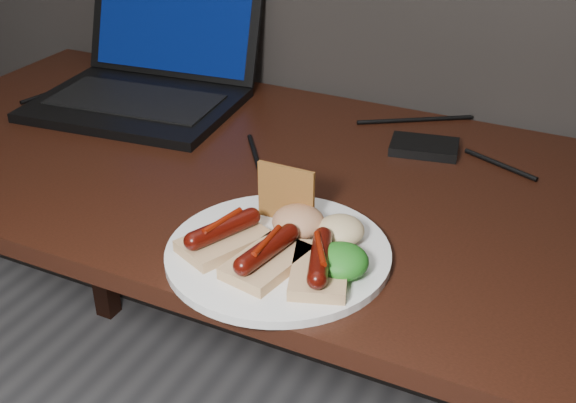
% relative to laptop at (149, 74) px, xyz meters
% --- Properties ---
extents(desk, '(1.40, 0.70, 0.75)m').
position_rel_laptop_xyz_m(desk, '(0.33, -0.18, -0.14)').
color(desk, black).
rests_on(desk, ground).
extents(laptop, '(0.42, 0.41, 0.25)m').
position_rel_laptop_xyz_m(laptop, '(0.00, 0.00, 0.00)').
color(laptop, black).
rests_on(laptop, desk).
extents(hard_drive, '(0.13, 0.10, 0.02)m').
position_rel_laptop_xyz_m(hard_drive, '(0.57, 0.00, -0.04)').
color(hard_drive, black).
rests_on(hard_drive, desk).
extents(desk_cables, '(0.98, 0.41, 0.01)m').
position_rel_laptop_xyz_m(desk_cables, '(0.31, -0.02, -0.05)').
color(desk_cables, black).
rests_on(desk_cables, desk).
extents(plate, '(0.30, 0.30, 0.01)m').
position_rel_laptop_xyz_m(plate, '(0.49, -0.40, -0.04)').
color(plate, white).
rests_on(plate, desk).
extents(bread_sausage_left, '(0.11, 0.13, 0.04)m').
position_rel_laptop_xyz_m(bread_sausage_left, '(0.42, -0.42, -0.02)').
color(bread_sausage_left, '#DEB082').
rests_on(bread_sausage_left, plate).
extents(bread_sausage_center, '(0.09, 0.13, 0.04)m').
position_rel_laptop_xyz_m(bread_sausage_center, '(0.49, -0.44, -0.02)').
color(bread_sausage_center, '#DEB082').
rests_on(bread_sausage_center, plate).
extents(bread_sausage_right, '(0.10, 0.13, 0.04)m').
position_rel_laptop_xyz_m(bread_sausage_right, '(0.56, -0.43, -0.02)').
color(bread_sausage_right, '#DEB082').
rests_on(bread_sausage_right, plate).
extents(crispbread, '(0.09, 0.01, 0.08)m').
position_rel_laptop_xyz_m(crispbread, '(0.46, -0.33, 0.00)').
color(crispbread, '#AE682F').
rests_on(crispbread, plate).
extents(salad_greens, '(0.07, 0.07, 0.04)m').
position_rel_laptop_xyz_m(salad_greens, '(0.58, -0.41, -0.02)').
color(salad_greens, '#155611').
rests_on(salad_greens, plate).
extents(salsa_mound, '(0.07, 0.07, 0.04)m').
position_rel_laptop_xyz_m(salsa_mound, '(0.50, -0.35, -0.02)').
color(salsa_mound, '#9F290F').
rests_on(salsa_mound, plate).
extents(coleslaw_mound, '(0.06, 0.06, 0.04)m').
position_rel_laptop_xyz_m(coleslaw_mound, '(0.55, -0.34, -0.02)').
color(coleslaw_mound, beige).
rests_on(coleslaw_mound, plate).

